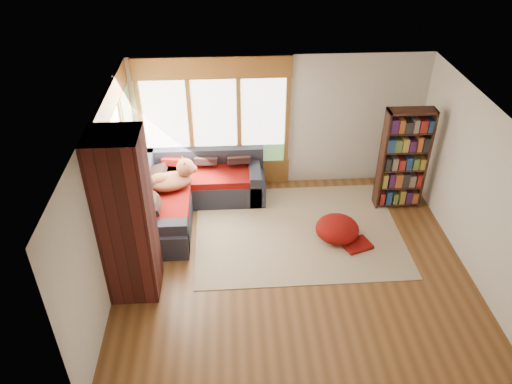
# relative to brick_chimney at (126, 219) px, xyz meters

# --- Properties ---
(floor) EXTENTS (5.50, 5.50, 0.00)m
(floor) POSITION_rel_brick_chimney_xyz_m (2.40, 0.35, -1.30)
(floor) COLOR brown
(floor) RESTS_ON ground
(ceiling) EXTENTS (5.50, 5.50, 0.00)m
(ceiling) POSITION_rel_brick_chimney_xyz_m (2.40, 0.35, 1.30)
(ceiling) COLOR white
(wall_back) EXTENTS (5.50, 0.04, 2.60)m
(wall_back) POSITION_rel_brick_chimney_xyz_m (2.40, 2.85, 0.00)
(wall_back) COLOR silver
(wall_back) RESTS_ON ground
(wall_front) EXTENTS (5.50, 0.04, 2.60)m
(wall_front) POSITION_rel_brick_chimney_xyz_m (2.40, -2.15, 0.00)
(wall_front) COLOR silver
(wall_front) RESTS_ON ground
(wall_left) EXTENTS (0.04, 5.00, 2.60)m
(wall_left) POSITION_rel_brick_chimney_xyz_m (-0.35, 0.35, 0.00)
(wall_left) COLOR silver
(wall_left) RESTS_ON ground
(wall_right) EXTENTS (0.04, 5.00, 2.60)m
(wall_right) POSITION_rel_brick_chimney_xyz_m (5.15, 0.35, 0.00)
(wall_right) COLOR silver
(wall_right) RESTS_ON ground
(windows_back) EXTENTS (2.82, 0.10, 1.90)m
(windows_back) POSITION_rel_brick_chimney_xyz_m (1.20, 2.82, 0.05)
(windows_back) COLOR brown
(windows_back) RESTS_ON wall_back
(windows_left) EXTENTS (0.10, 2.62, 1.90)m
(windows_left) POSITION_rel_brick_chimney_xyz_m (-0.32, 1.55, 0.05)
(windows_left) COLOR brown
(windows_left) RESTS_ON wall_left
(roller_blind) EXTENTS (0.03, 0.72, 0.90)m
(roller_blind) POSITION_rel_brick_chimney_xyz_m (-0.29, 2.38, 0.45)
(roller_blind) COLOR #739565
(roller_blind) RESTS_ON wall_left
(brick_chimney) EXTENTS (0.70, 0.70, 2.60)m
(brick_chimney) POSITION_rel_brick_chimney_xyz_m (0.00, 0.00, 0.00)
(brick_chimney) COLOR #471914
(brick_chimney) RESTS_ON ground
(sectional_sofa) EXTENTS (2.20, 2.20, 0.80)m
(sectional_sofa) POSITION_rel_brick_chimney_xyz_m (0.45, 2.05, -1.00)
(sectional_sofa) COLOR black
(sectional_sofa) RESTS_ON ground
(area_rug) EXTENTS (3.55, 2.73, 0.01)m
(area_rug) POSITION_rel_brick_chimney_xyz_m (2.60, 1.21, -1.29)
(area_rug) COLOR beige
(area_rug) RESTS_ON ground
(bookshelf) EXTENTS (0.83, 0.28, 1.94)m
(bookshelf) POSITION_rel_brick_chimney_xyz_m (4.54, 1.91, -0.33)
(bookshelf) COLOR #361B12
(bookshelf) RESTS_ON ground
(pouf) EXTENTS (0.98, 0.98, 0.40)m
(pouf) POSITION_rel_brick_chimney_xyz_m (3.24, 0.98, -1.09)
(pouf) COLOR maroon
(pouf) RESTS_ON area_rug
(dog_tan) EXTENTS (0.92, 0.71, 0.46)m
(dog_tan) POSITION_rel_brick_chimney_xyz_m (0.47, 1.86, -0.53)
(dog_tan) COLOR brown
(dog_tan) RESTS_ON sectional_sofa
(dog_brindle) EXTENTS (0.60, 0.89, 0.46)m
(dog_brindle) POSITION_rel_brick_chimney_xyz_m (0.05, 1.24, -0.53)
(dog_brindle) COLOR black
(dog_brindle) RESTS_ON sectional_sofa
(throw_pillows) EXTENTS (1.98, 1.68, 0.45)m
(throw_pillows) POSITION_rel_brick_chimney_xyz_m (0.48, 2.20, -0.54)
(throw_pillows) COLOR black
(throw_pillows) RESTS_ON sectional_sofa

